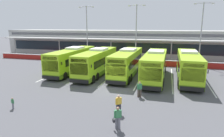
{
  "coord_description": "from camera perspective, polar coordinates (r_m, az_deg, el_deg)",
  "views": [
    {
      "loc": [
        5.49,
        -21.15,
        7.03
      ],
      "look_at": [
        -1.35,
        3.0,
        1.6
      ],
      "focal_mm": 31.59,
      "sensor_mm": 36.0,
      "label": 1
    }
  ],
  "objects": [
    {
      "name": "coach_bus_leftmost",
      "position": [
        31.27,
        -11.29,
        2.31
      ],
      "size": [
        3.01,
        12.19,
        3.78
      ],
      "color": "#9ED11E",
      "rests_on": "ground"
    },
    {
      "name": "bay_stripe_east",
      "position": [
        28.49,
        25.43,
        -3.28
      ],
      "size": [
        0.14,
        13.0,
        0.01
      ],
      "primitive_type": "cube",
      "color": "silver",
      "rests_on": "ground"
    },
    {
      "name": "pedestrian_in_dark_coat",
      "position": [
        19.99,
        7.97,
        -5.85
      ],
      "size": [
        0.47,
        0.42,
        1.62
      ],
      "color": "#4C4238",
      "rests_on": "ground"
    },
    {
      "name": "coach_bus_centre",
      "position": [
        28.54,
        4.36,
        1.58
      ],
      "size": [
        3.01,
        12.19,
        3.78
      ],
      "color": "#9ED11E",
      "rests_on": "ground"
    },
    {
      "name": "pedestrian_child",
      "position": [
        19.26,
        -26.82,
        -8.85
      ],
      "size": [
        0.33,
        0.22,
        1.0
      ],
      "color": "slate",
      "rests_on": "ground"
    },
    {
      "name": "coach_bus_rightmost",
      "position": [
        28.01,
        21.22,
        0.58
      ],
      "size": [
        3.01,
        12.19,
        3.78
      ],
      "color": "#9ED11E",
      "rests_on": "ground"
    },
    {
      "name": "ground_plane",
      "position": [
        22.96,
        1.2,
        -5.63
      ],
      "size": [
        200.0,
        200.0,
        0.0
      ],
      "primitive_type": "plane",
      "color": "#4C4C51"
    },
    {
      "name": "bay_stripe_centre",
      "position": [
        28.25,
        8.42,
        -2.33
      ],
      "size": [
        0.14,
        13.0,
        0.01
      ],
      "primitive_type": "cube",
      "color": "silver",
      "rests_on": "ground"
    },
    {
      "name": "lamp_post_centre",
      "position": [
        38.67,
        7.0,
        11.02
      ],
      "size": [
        3.24,
        0.28,
        11.0
      ],
      "color": "#9E9EA3",
      "rests_on": "ground"
    },
    {
      "name": "bay_stripe_mid_east",
      "position": [
        28.06,
        16.96,
        -2.84
      ],
      "size": [
        0.14,
        13.0,
        0.01
      ],
      "primitive_type": "cube",
      "color": "silver",
      "rests_on": "ground"
    },
    {
      "name": "bay_stripe_west",
      "position": [
        30.42,
        -7.46,
        -1.25
      ],
      "size": [
        0.14,
        13.0,
        0.01
      ],
      "primitive_type": "cube",
      "color": "silver",
      "rests_on": "ground"
    },
    {
      "name": "coach_bus_left_centre",
      "position": [
        29.09,
        -4.36,
        1.78
      ],
      "size": [
        3.01,
        12.19,
        3.78
      ],
      "color": "#9ED11E",
      "rests_on": "ground"
    },
    {
      "name": "coach_bus_right_centre",
      "position": [
        26.97,
        12.33,
        0.71
      ],
      "size": [
        3.01,
        12.19,
        3.78
      ],
      "color": "#9ED11E",
      "rests_on": "ground"
    },
    {
      "name": "bay_stripe_far_west",
      "position": [
        32.29,
        -14.33,
        -0.75
      ],
      "size": [
        0.14,
        13.0,
        0.01
      ],
      "primitive_type": "cube",
      "color": "silver",
      "rests_on": "ground"
    },
    {
      "name": "lamp_post_west",
      "position": [
        41.69,
        -7.27,
        11.09
      ],
      "size": [
        3.24,
        0.28,
        11.0
      ],
      "color": "#9E9EA3",
      "rests_on": "ground"
    },
    {
      "name": "bay_stripe_mid_west",
      "position": [
        29.06,
        0.18,
        -1.79
      ],
      "size": [
        0.14,
        13.0,
        0.01
      ],
      "primitive_type": "cube",
      "color": "silver",
      "rests_on": "ground"
    },
    {
      "name": "pedestrian_approaching_bus",
      "position": [
        16.21,
        1.92,
        -10.12
      ],
      "size": [
        0.46,
        0.43,
        1.62
      ],
      "color": "#33333D",
      "rests_on": "ground"
    },
    {
      "name": "red_barrier_wall",
      "position": [
        36.65,
        6.94,
        1.94
      ],
      "size": [
        60.0,
        0.4,
        1.1
      ],
      "color": "maroon",
      "rests_on": "ground"
    },
    {
      "name": "pedestrian_with_handbag",
      "position": [
        14.02,
        1.6,
        -13.92
      ],
      "size": [
        0.64,
        0.46,
        1.62
      ],
      "color": "slate",
      "rests_on": "ground"
    },
    {
      "name": "lamp_post_east",
      "position": [
        38.38,
        24.45,
        10.03
      ],
      "size": [
        3.24,
        0.28,
        11.0
      ],
      "color": "#9E9EA3",
      "rests_on": "ground"
    },
    {
      "name": "terminal_building",
      "position": [
        48.54,
        9.33,
        7.3
      ],
      "size": [
        70.0,
        13.0,
        6.0
      ],
      "color": "#B7B7B2",
      "rests_on": "ground"
    }
  ]
}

